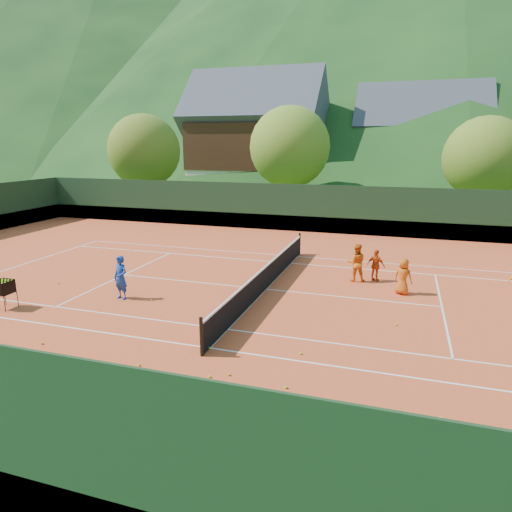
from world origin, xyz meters
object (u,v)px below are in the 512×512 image
(student_c, at_px, (403,277))
(tennis_net, at_px, (266,277))
(coach, at_px, (121,278))
(chalet_mid, at_px, (419,148))
(ball_hopper, at_px, (3,288))
(chalet_left, at_px, (256,141))
(student_a, at_px, (356,263))
(student_b, at_px, (376,266))

(student_c, relative_size, tennis_net, 0.11)
(coach, height_order, chalet_mid, chalet_mid)
(ball_hopper, xyz_separation_m, chalet_mid, (13.94, 38.76, 4.22))
(chalet_left, bearing_deg, ball_hopper, -86.60)
(coach, xyz_separation_m, chalet_left, (-5.31, 32.67, 4.82))
(student_a, distance_m, chalet_mid, 32.23)
(tennis_net, relative_size, ball_hopper, 12.07)
(tennis_net, xyz_separation_m, ball_hopper, (-7.94, -4.76, 0.25))
(student_a, xyz_separation_m, student_c, (1.84, -1.14, -0.10))
(student_a, bearing_deg, chalet_left, -75.18)
(student_a, xyz_separation_m, student_b, (0.77, 0.25, -0.12))
(coach, xyz_separation_m, chalet_mid, (10.69, 36.67, 4.16))
(coach, relative_size, ball_hopper, 1.61)
(student_a, distance_m, student_c, 2.17)
(student_c, distance_m, chalet_left, 33.02)
(student_a, xyz_separation_m, chalet_left, (-13.21, 27.83, 4.84))
(student_a, bearing_deg, tennis_net, 23.51)
(tennis_net, height_order, chalet_left, chalet_left)
(student_c, height_order, chalet_mid, chalet_mid)
(student_c, xyz_separation_m, chalet_left, (-15.05, 28.97, 4.94))
(coach, height_order, student_a, coach)
(ball_hopper, bearing_deg, student_a, 31.87)
(student_a, bearing_deg, chalet_mid, -105.58)
(student_c, bearing_deg, chalet_left, -40.94)
(coach, xyz_separation_m, tennis_net, (4.69, 2.67, -0.31))
(student_b, xyz_separation_m, chalet_mid, (2.02, 31.58, 4.31))
(coach, xyz_separation_m, student_b, (8.67, 5.08, -0.14))
(student_a, height_order, tennis_net, student_a)
(coach, relative_size, chalet_mid, 0.13)
(chalet_left, bearing_deg, chalet_mid, 14.04)
(student_c, bearing_deg, chalet_mid, -70.04)
(ball_hopper, height_order, chalet_left, chalet_left)
(student_a, height_order, student_c, student_a)
(coach, bearing_deg, ball_hopper, -132.77)
(tennis_net, xyz_separation_m, chalet_mid, (6.00, 34.00, 4.47))
(student_c, height_order, chalet_left, chalet_left)
(student_b, relative_size, chalet_left, 0.10)
(ball_hopper, height_order, chalet_mid, chalet_mid)
(student_b, distance_m, tennis_net, 4.66)
(student_a, height_order, ball_hopper, student_a)
(ball_hopper, distance_m, chalet_mid, 41.41)
(student_b, relative_size, student_c, 0.96)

